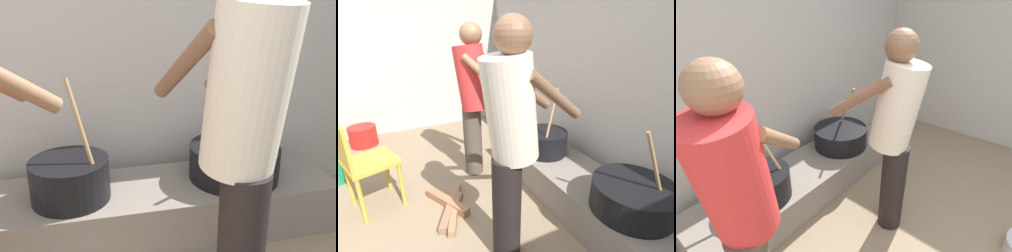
# 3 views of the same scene
# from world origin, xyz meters

# --- Properties ---
(block_enclosure_rear) EXTENTS (5.44, 0.20, 2.22)m
(block_enclosure_rear) POSITION_xyz_m (0.00, 2.20, 1.11)
(block_enclosure_rear) COLOR #ADA8A0
(block_enclosure_rear) RESTS_ON ground_plane
(hearth_ledge) EXTENTS (2.29, 0.60, 0.33)m
(hearth_ledge) POSITION_xyz_m (0.19, 1.68, 0.16)
(hearth_ledge) COLOR slate
(hearth_ledge) RESTS_ON ground_plane
(cooking_pot_main) EXTENTS (0.58, 0.58, 0.67)m
(cooking_pot_main) POSITION_xyz_m (0.71, 1.68, 0.44)
(cooking_pot_main) COLOR black
(cooking_pot_main) RESTS_ON hearth_ledge
(cooking_pot_secondary) EXTENTS (0.45, 0.45, 0.70)m
(cooking_pot_secondary) POSITION_xyz_m (-0.32, 1.64, 0.45)
(cooking_pot_secondary) COLOR black
(cooking_pot_secondary) RESTS_ON hearth_ledge
(cook_in_cream_shirt) EXTENTS (0.46, 0.73, 1.64)m
(cook_in_cream_shirt) POSITION_xyz_m (0.37, 0.86, 0.94)
(cook_in_cream_shirt) COLOR black
(cook_in_cream_shirt) RESTS_ON ground_plane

